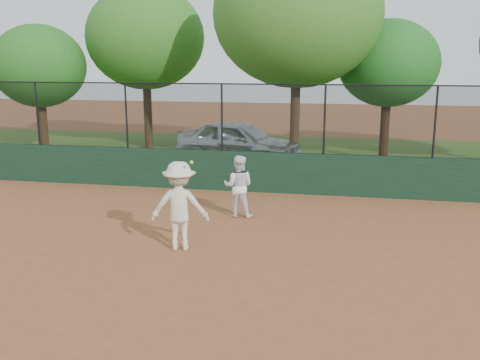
% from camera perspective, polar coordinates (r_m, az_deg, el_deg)
% --- Properties ---
extents(ground, '(80.00, 80.00, 0.00)m').
position_cam_1_polar(ground, '(10.59, -6.65, -8.74)').
color(ground, brown).
rests_on(ground, ground).
extents(back_wall, '(26.00, 0.20, 1.20)m').
position_cam_1_polar(back_wall, '(16.01, -0.16, 0.95)').
color(back_wall, '#173320').
rests_on(back_wall, ground).
extents(grass_strip, '(36.00, 12.00, 0.01)m').
position_cam_1_polar(grass_strip, '(21.93, 2.94, 2.54)').
color(grass_strip, '#325019').
rests_on(grass_strip, ground).
extents(parked_car, '(5.16, 3.11, 1.64)m').
position_cam_1_polar(parked_car, '(20.37, -0.14, 4.11)').
color(parked_car, silver).
rests_on(parked_car, ground).
extents(player_second, '(0.77, 0.61, 1.55)m').
position_cam_1_polar(player_second, '(13.35, -0.17, -0.65)').
color(player_second, white).
rests_on(player_second, ground).
extents(player_main, '(1.29, 0.87, 1.94)m').
position_cam_1_polar(player_main, '(11.06, -6.45, -2.76)').
color(player_main, beige).
rests_on(player_main, ground).
extents(fence_assembly, '(26.00, 0.06, 2.00)m').
position_cam_1_polar(fence_assembly, '(15.77, -0.27, 6.78)').
color(fence_assembly, black).
rests_on(fence_assembly, back_wall).
extents(tree_0, '(3.98, 3.62, 5.33)m').
position_cam_1_polar(tree_0, '(24.39, -20.67, 11.28)').
color(tree_0, '#4D301B').
rests_on(tree_0, ground).
extents(tree_1, '(5.12, 4.66, 7.02)m').
position_cam_1_polar(tree_1, '(24.05, -10.09, 14.72)').
color(tree_1, '#463018').
rests_on(tree_1, ground).
extents(tree_2, '(6.07, 5.52, 8.09)m').
position_cam_1_polar(tree_2, '(20.03, 6.13, 17.20)').
color(tree_2, '#4C311B').
rests_on(tree_2, ground).
extents(tree_3, '(3.79, 3.45, 5.38)m').
position_cam_1_polar(tree_3, '(21.30, 15.56, 11.87)').
color(tree_3, '#3C2314').
rests_on(tree_3, ground).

